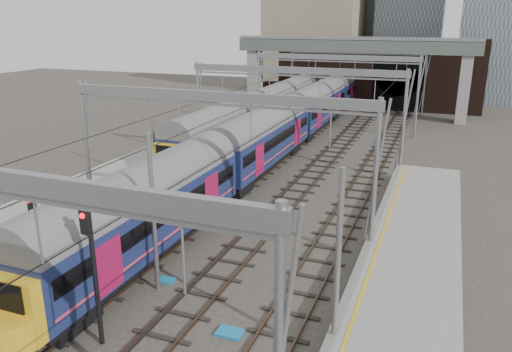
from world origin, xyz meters
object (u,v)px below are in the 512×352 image
at_px(train_main, 294,119).
at_px(train_second, 283,103).
at_px(signal_near_centre, 92,261).
at_px(signal_near_left, 37,230).

distance_m(train_main, train_second, 9.68).
relative_size(train_second, signal_near_centre, 8.97).
bearing_deg(train_main, signal_near_centre, -86.04).
bearing_deg(train_main, train_second, 114.41).
xyz_separation_m(train_main, signal_near_centre, (2.14, -30.92, 0.83)).
bearing_deg(train_main, signal_near_left, -95.10).
distance_m(train_second, signal_near_left, 37.49).
bearing_deg(signal_near_left, train_main, 99.99).
distance_m(signal_near_left, signal_near_centre, 5.25).
xyz_separation_m(signal_near_left, signal_near_centre, (4.70, -2.27, 0.52)).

